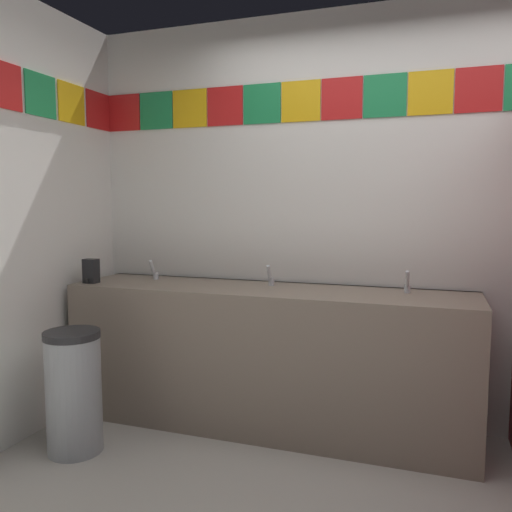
# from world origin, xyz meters

# --- Properties ---
(wall_back) EXTENTS (4.21, 0.09, 2.62)m
(wall_back) POSITION_xyz_m (-0.00, 1.45, 1.31)
(wall_back) COLOR white
(wall_back) RESTS_ON ground_plane
(vanity_counter) EXTENTS (2.52, 0.59, 0.88)m
(vanity_counter) POSITION_xyz_m (-0.80, 1.12, 0.45)
(vanity_counter) COLOR gray
(vanity_counter) RESTS_ON ground_plane
(faucet_left) EXTENTS (0.04, 0.10, 0.14)m
(faucet_left) POSITION_xyz_m (-1.63, 1.21, 0.94)
(faucet_left) COLOR silver
(faucet_left) RESTS_ON vanity_counter
(faucet_center) EXTENTS (0.04, 0.10, 0.14)m
(faucet_center) POSITION_xyz_m (-0.80, 1.21, 0.94)
(faucet_center) COLOR silver
(faucet_center) RESTS_ON vanity_counter
(faucet_right) EXTENTS (0.04, 0.10, 0.14)m
(faucet_right) POSITION_xyz_m (0.04, 1.21, 0.94)
(faucet_right) COLOR silver
(faucet_right) RESTS_ON vanity_counter
(soap_dispenser) EXTENTS (0.09, 0.09, 0.16)m
(soap_dispenser) POSITION_xyz_m (-1.95, 0.94, 0.96)
(soap_dispenser) COLOR black
(soap_dispenser) RESTS_ON vanity_counter
(trash_bin) EXTENTS (0.31, 0.31, 0.70)m
(trash_bin) POSITION_xyz_m (-1.71, 0.44, 0.35)
(trash_bin) COLOR #999EA3
(trash_bin) RESTS_ON ground_plane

